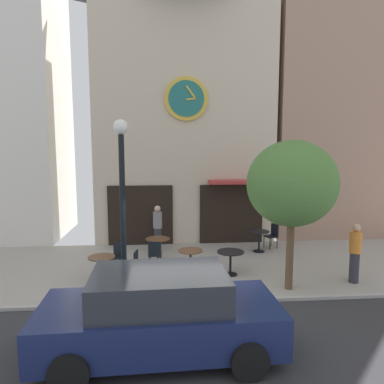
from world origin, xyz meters
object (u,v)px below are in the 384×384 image
object	(u,v)px
cafe_table_leftmost	(190,257)
parked_car_navy	(160,314)
cafe_table_near_door	(102,264)
cafe_chair_corner	(116,255)
cafe_chair_outer	(272,234)
cafe_chair_by_entrance	(104,274)
cafe_chair_facing_wall	(155,253)
cafe_table_center_right	(230,257)
cafe_table_rightmost	(259,237)
pedestrian_grey	(158,228)
street_tree	(292,184)
cafe_chair_near_tree	(133,264)
cafe_table_near_curb	(158,244)
pedestrian_orange	(355,252)
street_lamp	(123,209)

from	to	relation	value
cafe_table_leftmost	parked_car_navy	distance (m)	4.17
cafe_table_near_door	cafe_chair_corner	bearing A→B (deg)	69.24
cafe_chair_outer	cafe_chair_by_entrance	bearing A→B (deg)	-145.76
cafe_chair_facing_wall	cafe_table_near_door	bearing A→B (deg)	-146.74
cafe_table_leftmost	cafe_table_center_right	distance (m)	1.18
cafe_table_center_right	cafe_table_leftmost	bearing A→B (deg)	170.81
cafe_table_leftmost	cafe_table_rightmost	xyz separation A→B (m)	(2.64, 2.04, 0.02)
cafe_table_near_door	cafe_chair_corner	distance (m)	0.85
cafe_chair_by_entrance	cafe_table_leftmost	bearing A→B (deg)	29.29
cafe_table_near_door	pedestrian_grey	world-z (taller)	pedestrian_grey
cafe_chair_corner	parked_car_navy	bearing A→B (deg)	-73.00
cafe_chair_outer	cafe_table_center_right	bearing A→B (deg)	-127.99
cafe_table_center_right	cafe_table_rightmost	xyz separation A→B (m)	(1.47, 2.23, 0.01)
street_tree	cafe_chair_facing_wall	size ratio (longest dim) A/B	4.38
cafe_chair_outer	parked_car_navy	world-z (taller)	parked_car_navy
cafe_table_near_door	cafe_chair_near_tree	bearing A→B (deg)	-4.70
cafe_table_near_curb	pedestrian_grey	world-z (taller)	pedestrian_grey
street_tree	cafe_table_rightmost	distance (m)	4.07
cafe_chair_corner	parked_car_navy	world-z (taller)	parked_car_navy
cafe_table_leftmost	cafe_chair_facing_wall	size ratio (longest dim) A/B	0.81
cafe_table_center_right	pedestrian_orange	bearing A→B (deg)	-14.34
street_tree	pedestrian_orange	size ratio (longest dim) A/B	2.36
cafe_table_near_door	pedestrian_orange	bearing A→B (deg)	-4.66
cafe_table_leftmost	cafe_chair_near_tree	xyz separation A→B (m)	(-1.66, -0.54, 0.01)
cafe_table_near_door	cafe_table_leftmost	size ratio (longest dim) A/B	1.02
cafe_table_rightmost	pedestrian_orange	distance (m)	3.62
cafe_table_leftmost	cafe_table_center_right	size ratio (longest dim) A/B	0.92
cafe_table_leftmost	pedestrian_grey	bearing A→B (deg)	112.22
cafe_table_near_door	cafe_chair_by_entrance	world-z (taller)	cafe_chair_by_entrance
cafe_table_near_curb	pedestrian_orange	size ratio (longest dim) A/B	0.48
cafe_table_leftmost	cafe_table_center_right	bearing A→B (deg)	-9.19
cafe_chair_corner	cafe_chair_outer	world-z (taller)	same
street_tree	cafe_table_near_door	bearing A→B (deg)	170.28
cafe_table_center_right	parked_car_navy	size ratio (longest dim) A/B	0.18
cafe_chair_outer	cafe_chair_facing_wall	distance (m)	4.78
cafe_table_leftmost	pedestrian_orange	xyz separation A→B (m)	(4.50, -1.04, 0.34)
cafe_chair_facing_wall	pedestrian_grey	world-z (taller)	pedestrian_grey
cafe_table_rightmost	pedestrian_orange	bearing A→B (deg)	-58.88
cafe_table_near_door	cafe_table_near_curb	size ratio (longest dim) A/B	0.94
pedestrian_grey	parked_car_navy	world-z (taller)	pedestrian_grey
cafe_table_center_right	cafe_chair_facing_wall	xyz separation A→B (m)	(-2.23, 0.67, -0.01)
cafe_table_rightmost	cafe_chair_facing_wall	world-z (taller)	cafe_chair_facing_wall
cafe_table_near_door	pedestrian_orange	world-z (taller)	pedestrian_orange
cafe_chair_corner	pedestrian_orange	distance (m)	6.86
street_tree	cafe_table_center_right	xyz separation A→B (m)	(-1.36, 1.14, -2.28)
street_tree	pedestrian_grey	size ratio (longest dim) A/B	2.36
pedestrian_orange	cafe_chair_facing_wall	bearing A→B (deg)	164.67
street_lamp	parked_car_navy	size ratio (longest dim) A/B	1.02
cafe_table_leftmost	cafe_chair_corner	bearing A→B (deg)	171.54
cafe_table_rightmost	cafe_chair_outer	world-z (taller)	cafe_chair_outer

